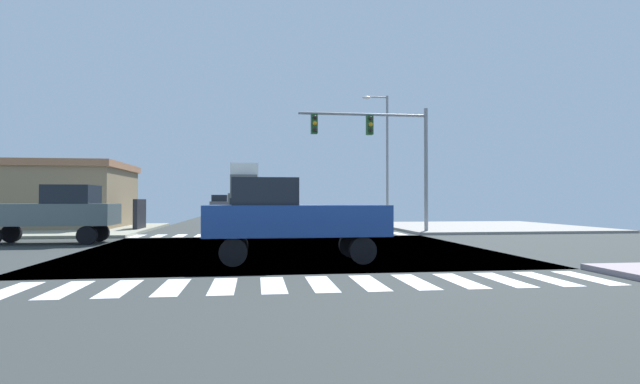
{
  "coord_description": "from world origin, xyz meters",
  "views": [
    {
      "loc": [
        -1.12,
        -17.35,
        1.73
      ],
      "look_at": [
        1.82,
        4.7,
        2.11
      ],
      "focal_mm": 27.49,
      "sensor_mm": 36.0,
      "label": 1
    }
  ],
  "objects_px": {
    "street_lamp": "(384,149)",
    "box_truck_middle_1": "(245,191)",
    "pickup_queued_1": "(290,216)",
    "sedan_nearside_1": "(242,209)",
    "suv_leading_2": "(220,203)",
    "pickup_trailing_2": "(53,211)",
    "traffic_signal_mast": "(377,140)"
  },
  "relations": [
    {
      "from": "street_lamp",
      "to": "box_truck_middle_1",
      "type": "bearing_deg",
      "value": 131.97
    },
    {
      "from": "pickup_queued_1",
      "to": "street_lamp",
      "type": "bearing_deg",
      "value": -22.87
    },
    {
      "from": "sedan_nearside_1",
      "to": "suv_leading_2",
      "type": "bearing_deg",
      "value": -82.37
    },
    {
      "from": "pickup_queued_1",
      "to": "box_truck_middle_1",
      "type": "xyz_separation_m",
      "value": [
        -1.87,
        28.38,
        1.27
      ]
    },
    {
      "from": "suv_leading_2",
      "to": "pickup_trailing_2",
      "type": "distance_m",
      "value": 35.48
    },
    {
      "from": "sedan_nearside_1",
      "to": "box_truck_middle_1",
      "type": "distance_m",
      "value": 8.66
    },
    {
      "from": "pickup_trailing_2",
      "to": "pickup_queued_1",
      "type": "bearing_deg",
      "value": 52.18
    },
    {
      "from": "pickup_queued_1",
      "to": "pickup_trailing_2",
      "type": "bearing_deg",
      "value": 52.18
    },
    {
      "from": "traffic_signal_mast",
      "to": "sedan_nearside_1",
      "type": "bearing_deg",
      "value": 128.95
    },
    {
      "from": "street_lamp",
      "to": "pickup_trailing_2",
      "type": "distance_m",
      "value": 20.21
    },
    {
      "from": "sedan_nearside_1",
      "to": "pickup_trailing_2",
      "type": "height_order",
      "value": "pickup_trailing_2"
    },
    {
      "from": "traffic_signal_mast",
      "to": "pickup_queued_1",
      "type": "relative_size",
      "value": 1.35
    },
    {
      "from": "sedan_nearside_1",
      "to": "pickup_queued_1",
      "type": "height_order",
      "value": "pickup_queued_1"
    },
    {
      "from": "pickup_queued_1",
      "to": "suv_leading_2",
      "type": "bearing_deg",
      "value": 6.58
    },
    {
      "from": "street_lamp",
      "to": "suv_leading_2",
      "type": "xyz_separation_m",
      "value": [
        -12.42,
        24.34,
        -3.77
      ]
    },
    {
      "from": "pickup_queued_1",
      "to": "pickup_trailing_2",
      "type": "height_order",
      "value": "same"
    },
    {
      "from": "street_lamp",
      "to": "traffic_signal_mast",
      "type": "bearing_deg",
      "value": -107.69
    },
    {
      "from": "traffic_signal_mast",
      "to": "box_truck_middle_1",
      "type": "relative_size",
      "value": 0.95
    },
    {
      "from": "street_lamp",
      "to": "box_truck_middle_1",
      "type": "distance_m",
      "value": 14.33
    },
    {
      "from": "traffic_signal_mast",
      "to": "box_truck_middle_1",
      "type": "bearing_deg",
      "value": 112.43
    },
    {
      "from": "street_lamp",
      "to": "suv_leading_2",
      "type": "relative_size",
      "value": 1.9
    },
    {
      "from": "traffic_signal_mast",
      "to": "pickup_queued_1",
      "type": "distance_m",
      "value": 12.69
    },
    {
      "from": "pickup_queued_1",
      "to": "pickup_trailing_2",
      "type": "xyz_separation_m",
      "value": [
        -9.02,
        7.0,
        0.0
      ]
    },
    {
      "from": "suv_leading_2",
      "to": "street_lamp",
      "type": "bearing_deg",
      "value": 117.04
    },
    {
      "from": "pickup_trailing_2",
      "to": "box_truck_middle_1",
      "type": "relative_size",
      "value": 0.71
    },
    {
      "from": "pickup_queued_1",
      "to": "sedan_nearside_1",
      "type": "bearing_deg",
      "value": 5.39
    },
    {
      "from": "traffic_signal_mast",
      "to": "suv_leading_2",
      "type": "bearing_deg",
      "value": 108.05
    },
    {
      "from": "street_lamp",
      "to": "suv_leading_2",
      "type": "distance_m",
      "value": 27.58
    },
    {
      "from": "box_truck_middle_1",
      "to": "street_lamp",
      "type": "bearing_deg",
      "value": 131.97
    },
    {
      "from": "suv_leading_2",
      "to": "box_truck_middle_1",
      "type": "height_order",
      "value": "box_truck_middle_1"
    },
    {
      "from": "street_lamp",
      "to": "box_truck_middle_1",
      "type": "height_order",
      "value": "street_lamp"
    },
    {
      "from": "street_lamp",
      "to": "pickup_trailing_2",
      "type": "xyz_separation_m",
      "value": [
        -16.57,
        -10.9,
        -3.88
      ]
    }
  ]
}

